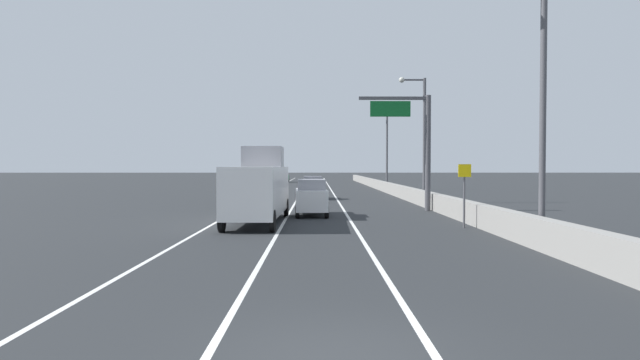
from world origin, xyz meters
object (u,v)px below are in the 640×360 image
box_truck (259,188)px  speed_advisory_sign (464,191)px  car_silver_0 (313,188)px  car_white_2 (311,197)px  lamp_post_right_third (385,143)px  car_gray_1 (245,189)px  overhead_sign_gantry (417,138)px  lamp_post_right_near (536,91)px  lamp_post_right_second (421,131)px  car_green_3 (283,177)px

box_truck → speed_advisory_sign: bearing=-13.6°
car_silver_0 → car_white_2: size_ratio=0.93×
lamp_post_right_third → car_white_2: bearing=-104.8°
car_gray_1 → car_white_2: (5.61, -12.54, 0.05)m
box_truck → car_silver_0: bearing=82.2°
overhead_sign_gantry → lamp_post_right_near: (1.67, -14.55, 0.97)m
car_silver_0 → car_gray_1: size_ratio=0.85×
lamp_post_right_second → lamp_post_right_third: (-0.01, 21.88, 0.00)m
overhead_sign_gantry → box_truck: bearing=-143.1°
overhead_sign_gantry → car_silver_0: overhead_sign_gantry is taller
car_silver_0 → car_gray_1: bearing=-152.2°
lamp_post_right_near → overhead_sign_gantry: bearing=96.6°
speed_advisory_sign → lamp_post_right_third: (1.29, 38.73, 3.93)m
overhead_sign_gantry → lamp_post_right_second: 7.60m
car_gray_1 → box_truck: 16.74m
lamp_post_right_near → car_green_3: 76.65m
car_white_2 → lamp_post_right_second: bearing=50.9°
lamp_post_right_third → box_truck: size_ratio=1.09×
lamp_post_right_near → car_gray_1: size_ratio=2.05×
lamp_post_right_near → car_gray_1: 28.13m
lamp_post_right_near → car_white_2: 14.90m
lamp_post_right_third → box_truck: (-11.20, -36.34, -3.89)m
lamp_post_right_near → lamp_post_right_third: size_ratio=1.00×
lamp_post_right_second → box_truck: lamp_post_right_second is taller
lamp_post_right_third → car_silver_0: (-8.54, -16.93, -4.69)m
car_silver_0 → car_white_2: 15.49m
speed_advisory_sign → box_truck: bearing=166.4°
lamp_post_right_near → box_truck: 13.94m
speed_advisory_sign → car_silver_0: speed_advisory_sign is taller
car_silver_0 → lamp_post_right_second: bearing=-30.1°
overhead_sign_gantry → car_silver_0: size_ratio=1.82×
car_silver_0 → box_truck: 19.61m
overhead_sign_gantry → car_white_2: 8.37m
car_gray_1 → lamp_post_right_third: bearing=54.6°
car_green_3 → overhead_sign_gantry: bearing=-78.4°
lamp_post_right_second → car_green_3: (-14.23, 53.30, -4.74)m
lamp_post_right_second → lamp_post_right_third: 21.88m
lamp_post_right_near → car_silver_0: size_ratio=2.41×
lamp_post_right_third → car_white_2: lamp_post_right_third is taller
lamp_post_right_near → lamp_post_right_third: bearing=89.9°
car_white_2 → box_truck: bearing=-124.1°
lamp_post_right_near → car_white_2: (-8.48, 11.35, -4.63)m
overhead_sign_gantry → car_silver_0: (-6.81, 12.30, -3.73)m
speed_advisory_sign → lamp_post_right_second: lamp_post_right_second is taller
car_green_3 → speed_advisory_sign: bearing=-79.6°
speed_advisory_sign → lamp_post_right_near: 6.51m
car_white_2 → car_green_3: 64.08m
lamp_post_right_third → car_gray_1: bearing=-125.4°
lamp_post_right_third → car_gray_1: (-14.15, -19.88, -4.69)m
car_green_3 → lamp_post_right_near: bearing=-79.3°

